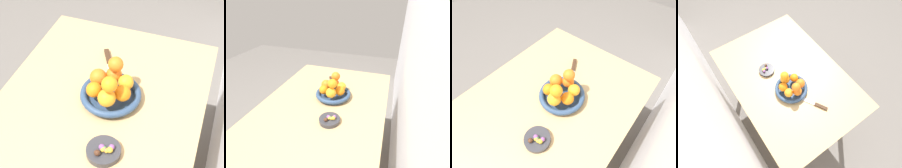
# 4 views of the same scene
# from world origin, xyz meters

# --- Properties ---
(dining_table) EXTENTS (1.10, 0.76, 0.74)m
(dining_table) POSITION_xyz_m (0.00, 0.00, 0.65)
(dining_table) COLOR tan
(dining_table) RESTS_ON ground_plane
(fruit_bowl) EXTENTS (0.23, 0.23, 0.04)m
(fruit_bowl) POSITION_xyz_m (-0.10, 0.04, 0.76)
(fruit_bowl) COLOR navy
(fruit_bowl) RESTS_ON dining_table
(candy_dish) EXTENTS (0.11, 0.11, 0.02)m
(candy_dish) POSITION_xyz_m (0.13, 0.09, 0.75)
(candy_dish) COLOR #333338
(candy_dish) RESTS_ON dining_table
(orange_0) EXTENTS (0.06, 0.06, 0.06)m
(orange_0) POSITION_xyz_m (-0.06, -0.01, 0.81)
(orange_0) COLOR orange
(orange_0) RESTS_ON fruit_bowl
(orange_1) EXTENTS (0.06, 0.06, 0.06)m
(orange_1) POSITION_xyz_m (-0.04, 0.04, 0.81)
(orange_1) COLOR orange
(orange_1) RESTS_ON fruit_bowl
(orange_2) EXTENTS (0.06, 0.06, 0.06)m
(orange_2) POSITION_xyz_m (-0.08, 0.09, 0.81)
(orange_2) COLOR orange
(orange_2) RESTS_ON fruit_bowl
(orange_3) EXTENTS (0.06, 0.06, 0.06)m
(orange_3) POSITION_xyz_m (-0.14, 0.08, 0.81)
(orange_3) COLOR orange
(orange_3) RESTS_ON fruit_bowl
(orange_4) EXTENTS (0.06, 0.06, 0.06)m
(orange_4) POSITION_xyz_m (-0.16, 0.03, 0.81)
(orange_4) COLOR orange
(orange_4) RESTS_ON fruit_bowl
(orange_5) EXTENTS (0.06, 0.06, 0.06)m
(orange_5) POSITION_xyz_m (-0.13, -0.02, 0.81)
(orange_5) COLOR orange
(orange_5) RESTS_ON fruit_bowl
(orange_6) EXTENTS (0.06, 0.06, 0.06)m
(orange_6) POSITION_xyz_m (-0.05, 0.05, 0.87)
(orange_6) COLOR orange
(orange_6) RESTS_ON orange_1
(orange_7) EXTENTS (0.06, 0.06, 0.06)m
(orange_7) POSITION_xyz_m (-0.15, 0.04, 0.87)
(orange_7) COLOR orange
(orange_7) RESTS_ON orange_4
(candy_ball_0) EXTENTS (0.02, 0.02, 0.02)m
(candy_ball_0) POSITION_xyz_m (0.14, 0.10, 0.77)
(candy_ball_0) COLOR #C6384C
(candy_ball_0) RESTS_ON candy_dish
(candy_ball_1) EXTENTS (0.02, 0.02, 0.02)m
(candy_ball_1) POSITION_xyz_m (0.13, 0.09, 0.77)
(candy_ball_1) COLOR #8C4C99
(candy_ball_1) RESTS_ON candy_dish
(candy_ball_2) EXTENTS (0.02, 0.02, 0.02)m
(candy_ball_2) POSITION_xyz_m (0.12, 0.12, 0.77)
(candy_ball_2) COLOR #8C4C99
(candy_ball_2) RESTS_ON candy_dish
(candy_ball_3) EXTENTS (0.02, 0.02, 0.02)m
(candy_ball_3) POSITION_xyz_m (0.14, 0.12, 0.77)
(candy_ball_3) COLOR gold
(candy_ball_3) RESTS_ON candy_dish
(candy_ball_4) EXTENTS (0.02, 0.02, 0.02)m
(candy_ball_4) POSITION_xyz_m (0.14, 0.11, 0.77)
(candy_ball_4) COLOR gold
(candy_ball_4) RESTS_ON candy_dish
(candy_ball_5) EXTENTS (0.02, 0.02, 0.02)m
(candy_ball_5) POSITION_xyz_m (0.14, 0.10, 0.77)
(candy_ball_5) COLOR gold
(candy_ball_5) RESTS_ON candy_dish
(candy_ball_6) EXTENTS (0.02, 0.02, 0.02)m
(candy_ball_6) POSITION_xyz_m (0.16, 0.08, 0.77)
(candy_ball_6) COLOR #472819
(candy_ball_6) RESTS_ON candy_dish
(candy_ball_7) EXTENTS (0.02, 0.02, 0.02)m
(candy_ball_7) POSITION_xyz_m (0.14, 0.10, 0.77)
(candy_ball_7) COLOR #4C9947
(candy_ball_7) RESTS_ON candy_dish
(knife) EXTENTS (0.24, 0.14, 0.01)m
(knife) POSITION_xyz_m (-0.27, -0.02, 0.75)
(knife) COLOR #3F2819
(knife) RESTS_ON dining_table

